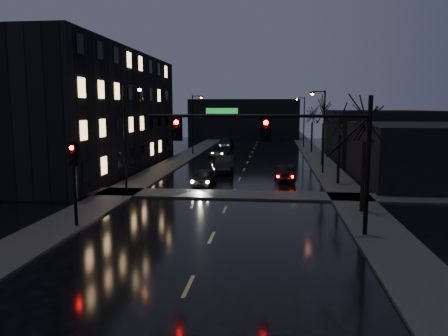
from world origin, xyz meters
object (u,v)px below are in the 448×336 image
(oncoming_car_a, at_px, (204,177))
(lead_car, at_px, (285,173))
(oncoming_car_b, at_px, (224,164))
(oncoming_car_c, at_px, (219,152))
(oncoming_car_d, at_px, (226,143))

(oncoming_car_a, xyz_separation_m, lead_car, (6.68, 3.12, 0.01))
(oncoming_car_b, bearing_deg, oncoming_car_c, 93.13)
(oncoming_car_c, height_order, oncoming_car_d, oncoming_car_d)
(oncoming_car_d, relative_size, lead_car, 1.35)
(oncoming_car_a, relative_size, oncoming_car_c, 0.77)
(oncoming_car_a, bearing_deg, lead_car, 27.44)
(oncoming_car_b, xyz_separation_m, oncoming_car_c, (-2.13, 13.40, -0.13))
(oncoming_car_a, distance_m, oncoming_car_c, 20.59)
(oncoming_car_b, bearing_deg, oncoming_car_d, 90.04)
(oncoming_car_c, height_order, lead_car, oncoming_car_c)
(oncoming_car_a, relative_size, oncoming_car_d, 0.70)
(oncoming_car_b, bearing_deg, oncoming_car_a, -102.80)
(oncoming_car_a, relative_size, oncoming_car_b, 0.77)
(oncoming_car_a, height_order, oncoming_car_d, oncoming_car_d)
(oncoming_car_b, height_order, lead_car, oncoming_car_b)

